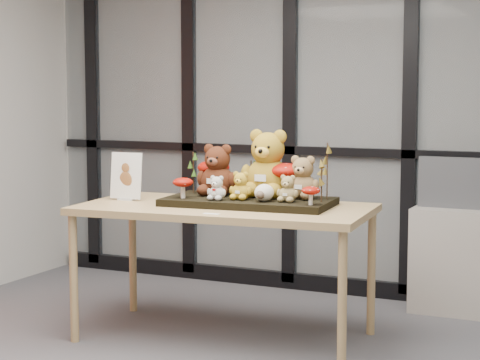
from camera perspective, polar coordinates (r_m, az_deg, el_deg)
The scene contains 24 objects.
room_shell at distance 4.03m, azimuth -3.72°, elevation 8.37°, with size 5.00×5.00×5.00m.
glass_partition at distance 6.31m, azimuth 7.13°, elevation 5.16°, with size 4.90×0.06×2.78m.
display_table at distance 5.21m, azimuth -1.01°, elevation -2.40°, with size 1.80×1.01×0.81m.
diorama_tray at distance 5.21m, azimuth 0.58°, elevation -1.44°, with size 1.00×0.50×0.04m, color black.
bear_pooh_yellow at distance 5.27m, azimuth 1.86°, elevation 1.34°, with size 0.34×0.31×0.45m, color #A57F1F, non-canonical shape.
bear_brown_medium at distance 5.33m, azimuth -1.48°, elevation 0.85°, with size 0.26×0.24×0.35m, color #431D0E, non-canonical shape.
bear_tan_back at distance 5.18m, azimuth 4.14°, elevation 0.32°, with size 0.22×0.20×0.28m, color olive, non-canonical shape.
bear_small_yellow at distance 5.13m, azimuth 0.06°, elevation -0.28°, with size 0.14×0.13×0.19m, color gold, non-canonical shape.
bear_white_bow at distance 5.11m, azimuth -1.52°, elevation -0.44°, with size 0.12×0.11×0.16m, color beige, non-canonical shape.
bear_beige_small at distance 5.04m, azimuth 3.16°, elevation -0.47°, with size 0.13×0.12×0.17m, color #998550, non-canonical shape.
plush_cream_hedgehog at distance 5.06m, azimuth 1.60°, elevation -0.78°, with size 0.09×0.08×0.11m, color white, non-canonical shape.
mushroom_back_left at distance 5.47m, azimuth -1.75°, elevation 0.35°, with size 0.20×0.20×0.23m, color #8F0D04, non-canonical shape.
mushroom_back_right at distance 5.24m, azimuth 2.99°, elevation 0.10°, with size 0.21×0.21×0.23m, color #8F0D04, non-canonical shape.
mushroom_front_left at distance 5.21m, azimuth -3.77°, elevation -0.45°, with size 0.12×0.12×0.14m, color #8F0D04, non-canonical shape.
mushroom_front_right at distance 4.92m, azimuth 4.67°, elevation -0.97°, with size 0.11×0.11×0.12m, color #8F0D04, non-canonical shape.
sprig_green_far_left at distance 5.46m, azimuth -3.07°, elevation 0.50°, with size 0.05×0.05×0.26m, color #13350C, non-canonical shape.
sprig_green_mid_left at distance 5.47m, azimuth -1.79°, elevation 0.48°, with size 0.05×0.05×0.25m, color #13350C, non-canonical shape.
sprig_dry_far_right at distance 5.16m, azimuth 5.75°, elevation 0.58°, with size 0.05×0.05×0.34m, color brown, non-canonical shape.
sprig_dry_mid_right at distance 5.04m, azimuth 5.38°, elevation -0.04°, with size 0.05×0.05×0.25m, color brown, non-canonical shape.
sprig_green_centre at distance 5.40m, azimuth 0.73°, elevation 0.19°, with size 0.05×0.05×0.21m, color #13350C, non-canonical shape.
sign_holder at distance 5.47m, azimuth -7.49°, elevation 0.12°, with size 0.21×0.07×0.30m.
label_card at distance 4.86m, azimuth -1.89°, elevation -2.24°, with size 0.10×0.03×0.00m, color white.
cabinet at distance 6.04m, azimuth 13.76°, elevation -5.17°, with size 0.53×0.31×0.71m, color gray.
monitor at distance 5.98m, azimuth 13.92°, elevation -0.18°, with size 0.48×0.05×0.34m.
Camera 1 is at (1.93, -3.54, 1.53)m, focal length 65.00 mm.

